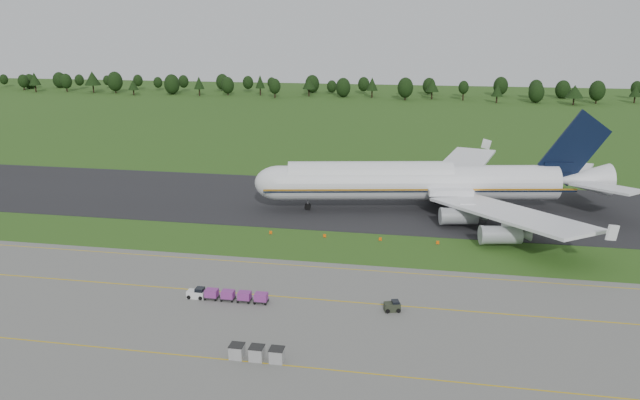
% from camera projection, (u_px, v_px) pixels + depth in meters
% --- Properties ---
extents(ground, '(600.00, 600.00, 0.00)m').
position_uv_depth(ground, '(288.00, 244.00, 110.52)').
color(ground, '#274B16').
rests_on(ground, ground).
extents(apron, '(300.00, 52.00, 0.06)m').
position_uv_depth(apron, '(226.00, 334.00, 78.35)').
color(apron, '#61615C').
rests_on(apron, ground).
extents(taxiway, '(300.00, 40.00, 0.08)m').
position_uv_depth(taxiway, '(317.00, 201.00, 137.00)').
color(taxiway, black).
rests_on(taxiway, ground).
extents(apron_markings, '(300.00, 30.20, 0.01)m').
position_uv_depth(apron_markings, '(243.00, 309.00, 84.98)').
color(apron_markings, '#C4A20B').
rests_on(apron_markings, apron).
extents(tree_line, '(522.03, 21.15, 11.85)m').
position_uv_depth(tree_line, '(373.00, 86.00, 319.09)').
color(tree_line, black).
rests_on(tree_line, ground).
extents(aircraft, '(74.94, 71.48, 20.97)m').
position_uv_depth(aircraft, '(424.00, 182.00, 129.27)').
color(aircraft, white).
rests_on(aircraft, ground).
extents(baggage_train, '(11.78, 1.51, 1.45)m').
position_uv_depth(baggage_train, '(226.00, 295.00, 87.65)').
color(baggage_train, silver).
rests_on(baggage_train, apron).
extents(utility_cart, '(2.41, 1.84, 1.17)m').
position_uv_depth(utility_cart, '(392.00, 307.00, 84.39)').
color(utility_cart, '#262B1E').
rests_on(utility_cart, apron).
extents(uld_row, '(6.47, 1.67, 1.65)m').
position_uv_depth(uld_row, '(257.00, 353.00, 72.13)').
color(uld_row, gray).
rests_on(uld_row, apron).
extents(edge_markers, '(30.99, 0.30, 0.60)m').
position_uv_depth(edge_markers, '(352.00, 238.00, 112.80)').
color(edge_markers, '#F85807').
rests_on(edge_markers, ground).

